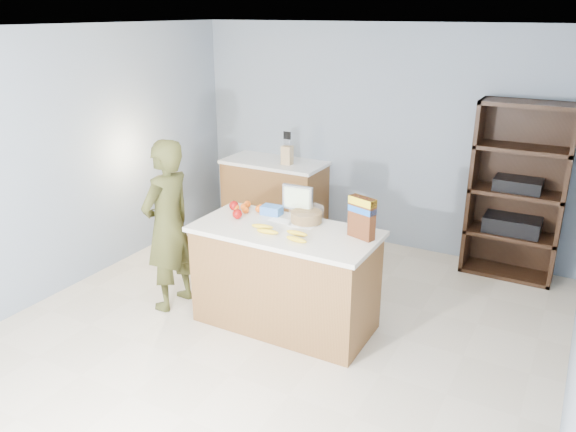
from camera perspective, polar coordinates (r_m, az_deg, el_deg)
The scene contains 15 objects.
floor at distance 4.85m, azimuth -2.03°, elevation -12.43°, with size 4.50×5.00×0.02m, color beige.
walls at distance 4.20m, azimuth -2.31°, elevation 6.91°, with size 4.52×5.02×2.51m.
counter_peninsula at distance 4.87m, azimuth -0.28°, elevation -6.65°, with size 1.56×0.76×0.90m.
back_cabinet at distance 6.94m, azimuth -1.35°, elevation 2.03°, with size 1.24×0.62×0.90m.
shelving_unit at distance 6.13m, azimuth 22.25°, elevation 2.07°, with size 0.90×0.40×1.80m.
person at distance 5.15m, azimuth -12.09°, elevation -0.99°, with size 0.58×0.38×1.58m, color #383918.
knife_block at distance 6.63m, azimuth -0.09°, elevation 6.27°, with size 0.12×0.10×0.31m.
envelopes at distance 4.79m, azimuth 0.33°, elevation -0.74°, with size 0.43×0.15×0.00m.
bananas at distance 4.54m, azimuth -0.76°, elevation -1.69°, with size 0.58×0.18×0.04m.
apples at distance 5.01m, azimuth -5.35°, elevation 0.64°, with size 0.24×0.26×0.09m.
oranges at distance 5.11m, azimuth -4.24°, elevation 0.91°, with size 0.32×0.21×0.06m.
blue_carton at distance 4.99m, azimuth -1.66°, elevation 0.59°, with size 0.18×0.12×0.08m, color blue.
salad_bowl at distance 4.82m, azimuth 1.87°, elevation 0.06°, with size 0.30×0.30×0.13m.
tv at distance 4.91m, azimuth 0.98°, elevation 1.72°, with size 0.28×0.12×0.28m.
cereal_box at distance 4.47m, azimuth 7.52°, elevation 0.15°, with size 0.24×0.15×0.34m.
Camera 1 is at (2.11, -3.50, 2.62)m, focal length 35.00 mm.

